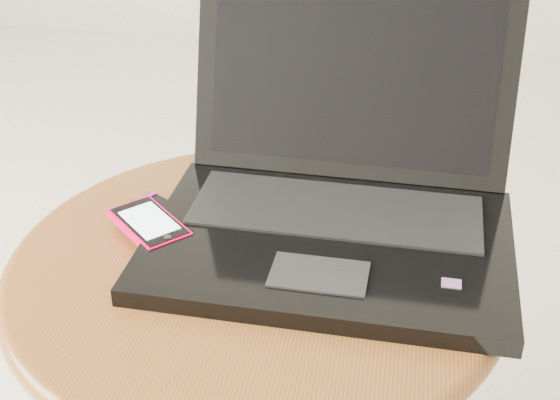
# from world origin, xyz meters

# --- Properties ---
(table) EXTENTS (0.56, 0.56, 0.44)m
(table) POSITION_xyz_m (-0.04, 0.04, 0.35)
(table) COLOR #59240F
(table) RESTS_ON ground
(laptop) EXTENTS (0.41, 0.37, 0.26)m
(laptop) POSITION_xyz_m (0.04, 0.12, 0.49)
(laptop) COLOR black
(laptop) RESTS_ON table
(phone_black) EXTENTS (0.14, 0.12, 0.01)m
(phone_black) POSITION_xyz_m (-0.16, 0.08, 0.45)
(phone_black) COLOR black
(phone_black) RESTS_ON table
(phone_pink) EXTENTS (0.11, 0.11, 0.01)m
(phone_pink) POSITION_xyz_m (-0.17, 0.06, 0.46)
(phone_pink) COLOR #F20045
(phone_pink) RESTS_ON phone_black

